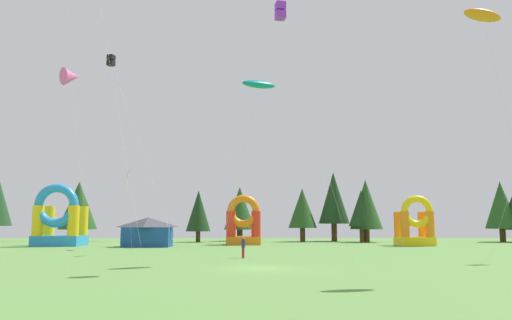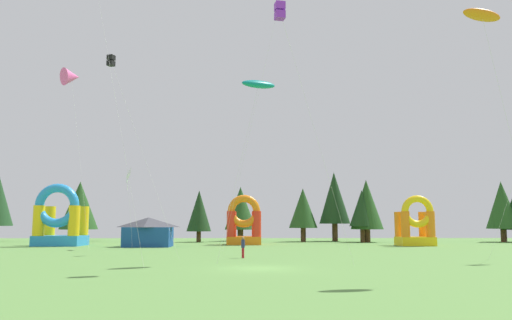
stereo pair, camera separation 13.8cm
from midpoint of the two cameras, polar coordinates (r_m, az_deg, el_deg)
The scene contains 20 objects.
ground_plane at distance 31.01m, azimuth 0.37°, elevation -12.11°, with size 120.00×120.00×0.00m, color #5B8C42.
kite_black_box at distance 44.69m, azimuth -16.05°, elevation 10.62°, with size 6.67×2.73×16.63m.
kite_purple_box at distance 35.19m, azimuth 2.67°, elevation 16.34°, with size 5.15×1.30×17.33m.
kite_orange_parafoil at distance 30.74m, azimuth 24.01°, elevation 14.61°, with size 3.94×1.31×14.23m.
kite_teal_parafoil at distance 37.13m, azimuth 0.22°, elevation 8.50°, with size 4.31×3.19×13.21m.
kite_white_diamond at distance 55.36m, azimuth -14.44°, elevation -1.67°, with size 1.10×1.92×8.44m.
kite_pink_delta at distance 59.20m, azimuth -20.15°, elevation 8.80°, with size 5.24×5.31×19.56m.
person_far_side at distance 39.82m, azimuth -1.55°, elevation -9.58°, with size 0.39×0.39×1.64m.
inflatable_blue_arch at distance 64.04m, azimuth -1.48°, elevation -7.43°, with size 4.26×4.03×6.17m.
inflatable_yellow_castle at distance 64.88m, azimuth -21.34°, elevation -6.62°, with size 5.41×4.64×7.30m.
inflatable_red_slide at distance 63.85m, azimuth 17.39°, elevation -7.21°, with size 4.01×3.65×5.95m.
festival_tent at distance 59.70m, azimuth -12.15°, elevation -7.93°, with size 5.25×3.83×3.33m.
tree_row_1 at distance 80.07m, azimuth -19.38°, elevation -4.86°, with size 5.62×5.62×8.84m.
tree_row_2 at distance 73.01m, azimuth -6.55°, elevation -5.71°, with size 3.51×3.51×7.33m.
tree_row_3 at distance 76.73m, azimuth -1.88°, elevation -5.46°, with size 4.74×4.74×8.10m.
tree_row_4 at distance 74.20m, azimuth 5.18°, elevation -5.43°, with size 4.12×4.12×7.71m.
tree_row_5 at distance 76.36m, azimuth 8.67°, elevation -4.27°, with size 4.54×4.54×10.20m.
tree_row_6 at distance 72.98m, azimuth 11.71°, elevation -5.37°, with size 3.61×3.61×7.27m.
tree_row_7 at distance 73.63m, azimuth 12.21°, elevation -4.93°, with size 4.56×4.56×8.80m.
tree_row_8 at distance 80.76m, azimuth 25.81°, elevation -4.59°, with size 4.53×4.53×8.64m.
Camera 1 is at (-0.89, -30.88, 2.73)m, focal length 35.55 mm.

